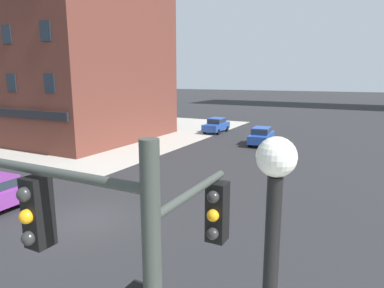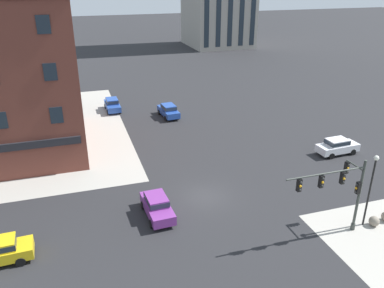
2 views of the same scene
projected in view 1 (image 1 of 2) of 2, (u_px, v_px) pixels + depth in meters
The scene contains 6 objects.
ground_plane at pixel (87, 220), 15.02m from camera, with size 320.00×320.00×0.00m, color #262628.
sidewalk_far_corner at pixel (85, 129), 41.48m from camera, with size 32.00×32.00×0.02m, color #A8A399.
traffic_signal_main at pixel (70, 271), 4.36m from camera, with size 6.25×2.09×5.68m.
car_main_northbound_near at pixel (216, 125), 38.90m from camera, with size 1.94×4.42×1.68m.
car_parked_curb at pixel (261, 135), 31.70m from camera, with size 2.16×4.53×1.68m.
storefront_block_near_corner at pixel (64, 60), 35.45m from camera, with size 18.72×16.06×16.16m.
Camera 1 is at (10.65, -10.33, 6.25)m, focal length 31.34 mm.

